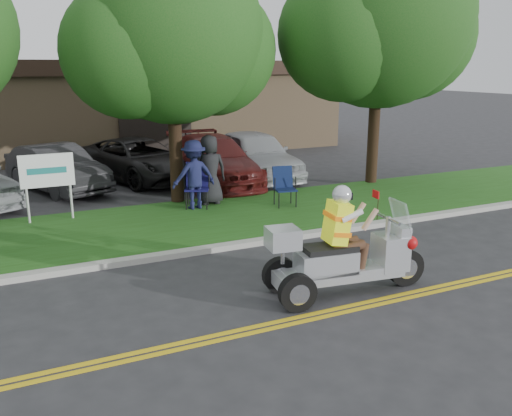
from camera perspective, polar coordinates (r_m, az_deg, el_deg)
name	(u,v)px	position (r m, az deg, el deg)	size (l,w,h in m)	color
ground	(281,308)	(8.90, 2.64, -10.45)	(120.00, 120.00, 0.00)	#28282B
centerline_near	(299,322)	(8.45, 4.51, -11.91)	(60.00, 0.10, 0.01)	gold
centerline_far	(294,318)	(8.57, 3.98, -11.49)	(60.00, 0.10, 0.01)	gold
curb	(214,248)	(11.47, -4.48, -4.26)	(60.00, 0.25, 0.12)	#A8A89E
grass_verge	(182,223)	(13.41, -7.75, -1.54)	(60.00, 4.00, 0.10)	#214E14
commercial_building	(133,104)	(26.78, -12.85, 10.61)	(18.00, 8.20, 4.00)	#9E7F5B
tree_mid	(173,40)	(15.00, -8.71, 17.07)	(5.88, 4.80, 7.05)	#332114
tree_right	(380,24)	(17.87, 12.97, 18.39)	(6.86, 5.60, 8.07)	#332114
business_sign	(47,174)	(13.97, -21.13, 3.32)	(1.25, 0.06, 1.75)	silver
trike_scooter	(341,257)	(9.26, 8.99, -5.13)	(2.93, 1.07, 1.91)	black
lawn_chair_a	(197,182)	(14.59, -6.20, 2.74)	(0.83, 0.84, 1.18)	black
lawn_chair_b	(284,184)	(14.68, 2.95, 2.59)	(0.65, 0.66, 1.05)	black
spectator_chair_a	(194,175)	(14.34, -6.56, 3.51)	(1.17, 0.68, 1.82)	#171A41
spectator_chair_b	(210,170)	(14.77, -4.91, 4.04)	(0.93, 0.60, 1.89)	black
parked_car_left	(57,168)	(17.86, -20.22, 3.93)	(1.50, 4.31, 1.42)	#28282A
parked_car_mid	(139,160)	(18.81, -12.24, 5.00)	(2.33, 5.06, 1.41)	black
parked_car_right	(213,160)	(17.93, -4.59, 5.06)	(2.18, 5.36, 1.55)	#521413
parked_car_far_right	(254,155)	(18.66, -0.17, 5.65)	(1.96, 4.87, 1.66)	#A9ABB1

